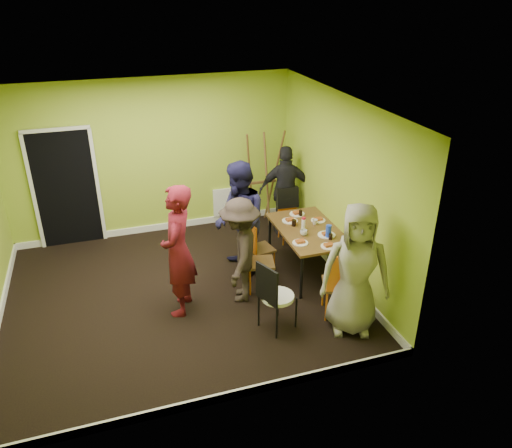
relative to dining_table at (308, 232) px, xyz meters
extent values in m
plane|color=black|center=(-2.05, -0.04, -0.70)|extent=(5.00, 5.00, 0.00)
cube|color=#9FBF31|center=(-2.05, 2.21, 0.70)|extent=(5.00, 0.04, 2.80)
cube|color=#9FBF31|center=(-2.05, -2.29, 0.70)|extent=(5.00, 0.04, 2.80)
cube|color=#9FBF31|center=(0.45, -0.04, 0.70)|extent=(0.04, 4.50, 2.80)
cube|color=white|center=(-2.05, -0.04, 2.10)|extent=(5.00, 4.50, 0.04)
cube|color=black|center=(-3.55, 2.18, 0.32)|extent=(1.00, 0.05, 2.04)
cube|color=white|center=(-0.75, 2.18, -0.30)|extent=(0.50, 0.04, 0.55)
cylinder|color=black|center=(-0.39, -0.69, -0.34)|extent=(0.04, 0.04, 0.71)
cylinder|color=black|center=(0.39, -0.69, -0.34)|extent=(0.04, 0.04, 0.71)
cylinder|color=black|center=(-0.39, 0.69, -0.34)|extent=(0.04, 0.04, 0.71)
cylinder|color=black|center=(0.39, 0.69, -0.34)|extent=(0.04, 0.04, 0.71)
cube|color=brown|center=(0.00, 0.00, 0.03)|extent=(0.90, 1.50, 0.04)
cylinder|color=orange|center=(-0.90, 0.32, -0.49)|extent=(0.02, 0.02, 0.41)
cylinder|color=orange|center=(-0.84, 0.02, -0.49)|extent=(0.02, 0.02, 0.41)
cylinder|color=orange|center=(-0.59, 0.38, -0.49)|extent=(0.02, 0.02, 0.41)
cylinder|color=orange|center=(-0.53, 0.07, -0.49)|extent=(0.02, 0.02, 0.41)
cube|color=brown|center=(-0.71, 0.20, -0.28)|extent=(0.43, 0.43, 0.04)
cube|color=orange|center=(-0.89, 0.17, -0.03)|extent=(0.09, 0.35, 0.46)
cylinder|color=orange|center=(-1.00, -0.05, -0.47)|extent=(0.03, 0.03, 0.45)
cylinder|color=orange|center=(-1.07, -0.38, -0.47)|extent=(0.03, 0.03, 0.45)
cylinder|color=orange|center=(-0.67, -0.13, -0.47)|extent=(0.03, 0.03, 0.45)
cylinder|color=orange|center=(-0.74, -0.46, -0.47)|extent=(0.03, 0.03, 0.45)
cube|color=brown|center=(-0.87, -0.25, -0.25)|extent=(0.47, 0.47, 0.04)
cube|color=orange|center=(-1.05, -0.21, 0.02)|extent=(0.11, 0.37, 0.50)
cylinder|color=orange|center=(0.29, 1.19, -0.49)|extent=(0.02, 0.02, 0.41)
cylinder|color=orange|center=(-0.02, 1.22, -0.49)|extent=(0.02, 0.02, 0.41)
cylinder|color=orange|center=(0.26, 0.88, -0.49)|extent=(0.02, 0.02, 0.41)
cylinder|color=orange|center=(-0.05, 0.91, -0.49)|extent=(0.02, 0.02, 0.41)
cube|color=brown|center=(0.12, 1.05, -0.28)|extent=(0.40, 0.40, 0.04)
cube|color=orange|center=(0.13, 1.23, -0.03)|extent=(0.35, 0.06, 0.46)
cylinder|color=orange|center=(-0.27, -1.29, -0.46)|extent=(0.03, 0.03, 0.47)
cylinder|color=orange|center=(0.07, -1.40, -0.46)|extent=(0.03, 0.03, 0.47)
cylinder|color=orange|center=(-0.16, -0.95, -0.46)|extent=(0.03, 0.03, 0.47)
cylinder|color=orange|center=(0.18, -1.06, -0.46)|extent=(0.03, 0.03, 0.47)
cube|color=brown|center=(-0.05, -1.18, -0.22)|extent=(0.53, 0.53, 0.04)
cube|color=orange|center=(-0.11, -1.37, 0.06)|extent=(0.39, 0.15, 0.53)
cylinder|color=black|center=(-1.18, -1.11, -0.46)|extent=(0.03, 0.03, 0.47)
cylinder|color=black|center=(-1.04, -1.44, -0.46)|extent=(0.03, 0.03, 0.47)
cylinder|color=black|center=(-0.86, -0.97, -0.46)|extent=(0.03, 0.03, 0.47)
cylinder|color=black|center=(-0.72, -1.30, -0.46)|extent=(0.03, 0.03, 0.47)
cylinder|color=white|center=(-0.95, -1.20, -0.22)|extent=(0.44, 0.44, 0.05)
cube|color=black|center=(-1.13, -1.28, 0.05)|extent=(0.18, 0.38, 0.52)
cylinder|color=brown|center=(-0.36, 1.89, 0.22)|extent=(0.26, 0.43, 1.84)
cylinder|color=brown|center=(0.12, 1.89, 0.22)|extent=(0.26, 0.43, 1.84)
cylinder|color=brown|center=(-0.12, 1.62, 0.22)|extent=(0.04, 0.42, 1.80)
cube|color=brown|center=(-0.12, 1.84, 0.17)|extent=(0.50, 0.04, 0.04)
cylinder|color=white|center=(-0.17, 0.35, 0.06)|extent=(0.25, 0.25, 0.01)
cylinder|color=white|center=(-0.30, -0.39, 0.06)|extent=(0.23, 0.23, 0.01)
cylinder|color=white|center=(0.03, 0.55, 0.06)|extent=(0.25, 0.25, 0.01)
cylinder|color=white|center=(0.05, -0.62, 0.06)|extent=(0.23, 0.23, 0.01)
cylinder|color=white|center=(0.26, 0.22, 0.06)|extent=(0.23, 0.23, 0.01)
cylinder|color=white|center=(0.17, -0.28, 0.06)|extent=(0.27, 0.27, 0.01)
cylinder|color=white|center=(-0.10, -0.03, 0.15)|extent=(0.06, 0.06, 0.20)
cylinder|color=blue|center=(0.17, -0.35, 0.15)|extent=(0.08, 0.08, 0.20)
cylinder|color=orange|center=(-0.14, 0.20, 0.10)|extent=(0.04, 0.04, 0.09)
cylinder|color=black|center=(-0.18, 0.17, 0.11)|extent=(0.07, 0.07, 0.10)
cylinder|color=black|center=(0.06, 0.47, 0.11)|extent=(0.06, 0.06, 0.11)
cylinder|color=black|center=(0.17, -0.42, 0.10)|extent=(0.06, 0.06, 0.09)
imported|color=white|center=(-0.16, -0.17, 0.10)|extent=(0.11, 0.11, 0.09)
imported|color=white|center=(0.16, 0.12, 0.10)|extent=(0.09, 0.09, 0.08)
imported|color=#5A0F18|center=(-2.09, -0.41, 0.25)|extent=(0.67, 0.80, 1.89)
imported|color=#161535|center=(-1.03, 0.27, 0.23)|extent=(0.74, 0.92, 1.84)
imported|color=black|center=(-1.22, -0.39, 0.09)|extent=(0.93, 1.16, 1.57)
imported|color=black|center=(0.16, 1.38, 0.13)|extent=(1.04, 0.65, 1.65)
imported|color=gray|center=(-0.02, -1.54, 0.21)|extent=(1.04, 0.86, 1.81)
camera|label=1|loc=(-2.91, -6.30, 3.54)|focal=35.00mm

